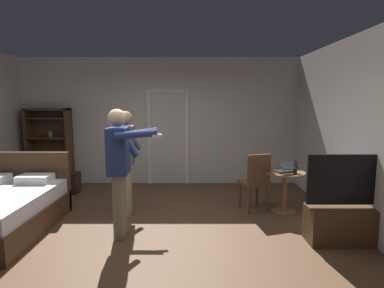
% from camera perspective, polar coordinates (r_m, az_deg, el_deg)
% --- Properties ---
extents(ground_plane, '(6.76, 6.76, 0.00)m').
position_cam_1_polar(ground_plane, '(4.72, -9.32, -15.54)').
color(ground_plane, brown).
extents(wall_back, '(6.39, 0.12, 2.82)m').
position_cam_1_polar(wall_back, '(7.15, -6.03, 4.08)').
color(wall_back, beige).
rests_on(wall_back, ground_plane).
extents(wall_right, '(0.12, 5.76, 2.82)m').
position_cam_1_polar(wall_right, '(4.93, 29.07, 1.57)').
color(wall_right, beige).
rests_on(wall_right, ground_plane).
extents(doorway_frame, '(0.93, 0.08, 2.13)m').
position_cam_1_polar(doorway_frame, '(7.07, -4.60, 2.53)').
color(doorway_frame, white).
rests_on(doorway_frame, ground_plane).
extents(bookshelf, '(0.94, 0.32, 1.71)m').
position_cam_1_polar(bookshelf, '(7.61, -24.61, -0.02)').
color(bookshelf, '#4C331E').
rests_on(bookshelf, ground_plane).
extents(tv_flatscreen, '(1.13, 0.40, 1.18)m').
position_cam_1_polar(tv_flatscreen, '(4.72, 26.17, -11.74)').
color(tv_flatscreen, '#4C331E').
rests_on(tv_flatscreen, ground_plane).
extents(side_table, '(0.66, 0.66, 0.70)m').
position_cam_1_polar(side_table, '(5.50, 16.15, -7.14)').
color(side_table, brown).
rests_on(side_table, ground_plane).
extents(laptop, '(0.42, 0.42, 0.17)m').
position_cam_1_polar(laptop, '(5.40, 16.25, -4.38)').
color(laptop, black).
rests_on(laptop, side_table).
extents(bottle_on_table, '(0.06, 0.06, 0.23)m').
position_cam_1_polar(bottle_on_table, '(5.40, 17.95, -3.95)').
color(bottle_on_table, '#3C2E2B').
rests_on(bottle_on_table, side_table).
extents(wooden_chair, '(0.53, 0.53, 0.99)m').
position_cam_1_polar(wooden_chair, '(5.46, 11.24, -6.33)').
color(wooden_chair, brown).
rests_on(wooden_chair, ground_plane).
extents(person_blue_shirt, '(0.75, 0.54, 1.76)m').
position_cam_1_polar(person_blue_shirt, '(4.36, -13.28, -3.57)').
color(person_blue_shirt, gray).
rests_on(person_blue_shirt, ground_plane).
extents(person_striped_shirt, '(0.75, 0.58, 1.71)m').
position_cam_1_polar(person_striped_shirt, '(5.26, -11.99, -1.96)').
color(person_striped_shirt, tan).
rests_on(person_striped_shirt, ground_plane).
extents(suitcase_dark, '(0.49, 0.32, 0.43)m').
position_cam_1_polar(suitcase_dark, '(6.92, -21.95, -6.57)').
color(suitcase_dark, black).
rests_on(suitcase_dark, ground_plane).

